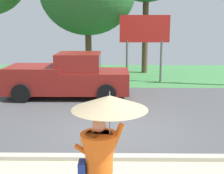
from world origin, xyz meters
The scene contains 4 objects.
ground_plane centered at (0.00, 2.95, -0.05)m, with size 40.00×22.00×0.20m.
monk_pedestrian centered at (-0.22, -4.16, 1.18)m, with size 1.19×1.19×2.13m.
pickup_truck centered at (-2.05, 4.16, 0.87)m, with size 5.20×2.28×1.88m.
roadside_billboard centered at (1.47, 7.53, 2.55)m, with size 2.60×0.12×3.50m.
Camera 1 is at (0.00, -8.75, 3.18)m, focal length 49.51 mm.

